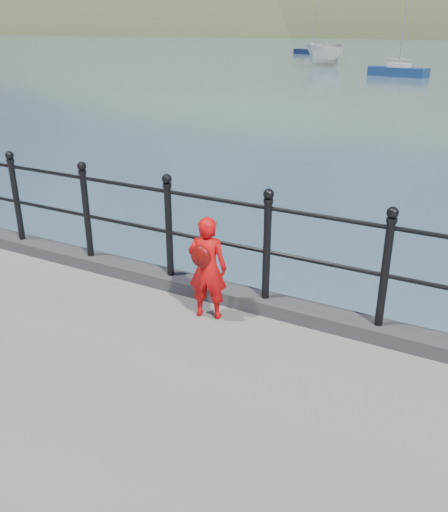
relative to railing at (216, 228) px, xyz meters
The scene contains 7 objects.
ground 1.83m from the railing, 90.00° to the left, with size 600.00×600.00×0.00m, color #2D4251.
kerb 0.75m from the railing, 140.53° to the right, with size 60.00×0.30×0.15m, color #28282B.
railing is the anchor object (origin of this frame).
child 0.50m from the railing, 72.56° to the right, with size 0.45×0.36×1.10m.
launch_white 51.33m from the railing, 107.17° to the left, with size 2.20×5.86×2.26m, color silver.
sailboat_left 74.01m from the railing, 108.77° to the left, with size 5.62×2.74×7.76m.
sailboat_port 41.96m from the railing, 98.98° to the left, with size 4.80×2.46×6.86m.
Camera 1 is at (2.64, -4.87, 3.83)m, focal length 38.00 mm.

